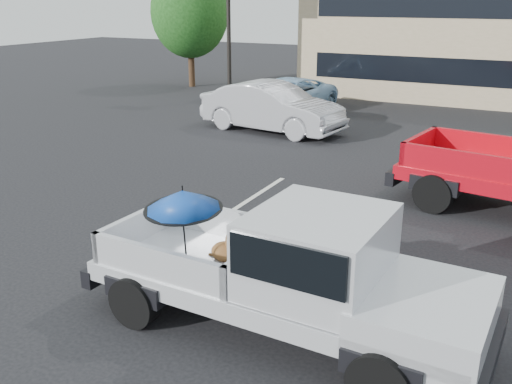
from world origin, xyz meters
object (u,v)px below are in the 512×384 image
Objects in this scene: tree_left at (190,12)px; silver_sedan at (272,107)px; blue_suv at (286,96)px; silver_pickup at (301,268)px.

silver_sedan is (8.35, -7.64, -2.89)m from tree_left.
blue_suv is (-0.94, 3.25, -0.16)m from silver_sedan.
tree_left is 23.92m from silver_pickup.
tree_left reaches higher than silver_pickup.
tree_left is at bearing 55.65° from silver_sedan.
silver_pickup is 1.17× the size of blue_suv.
silver_sedan is 3.39m from blue_suv.
silver_sedan is 1.04× the size of blue_suv.
tree_left reaches higher than blue_suv.
tree_left reaches higher than silver_sedan.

